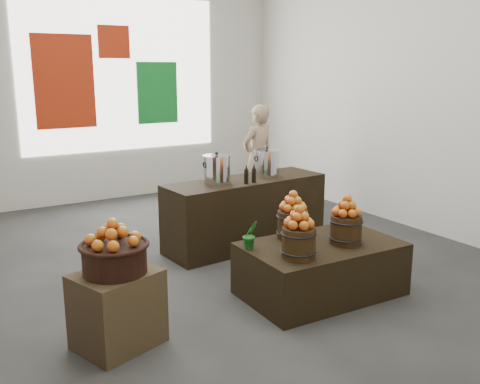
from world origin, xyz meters
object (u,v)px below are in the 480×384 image
counter (245,213)px  stock_pot_left (217,170)px  shopper (258,157)px  display_table (321,269)px  wicker_basket (115,259)px  stock_pot_center (267,164)px  crate (118,309)px

counter → stock_pot_left: bearing=180.0°
counter → shopper: 1.81m
display_table → counter: bearing=86.1°
wicker_basket → stock_pot_center: bearing=32.6°
wicker_basket → stock_pot_center: 2.90m
display_table → stock_pot_center: 1.83m
wicker_basket → display_table: 2.02m
display_table → wicker_basket: bearing=179.7°
wicker_basket → display_table: bearing=-1.8°
crate → stock_pot_left: stock_pot_left is taller
stock_pot_center → counter: bearing=-175.6°
wicker_basket → counter: bearing=35.9°
crate → wicker_basket: (0.00, 0.00, 0.41)m
counter → shopper: size_ratio=1.27×
crate → stock_pot_left: (1.71, 1.50, 0.67)m
stock_pot_left → stock_pot_center: bearing=4.4°
wicker_basket → shopper: 4.34m
stock_pot_left → crate: bearing=-138.7°
stock_pot_left → shopper: 2.08m
counter → stock_pot_left: (-0.41, -0.03, 0.56)m
stock_pot_center → shopper: size_ratio=0.20×
counter → crate: bearing=-148.5°
wicker_basket → stock_pot_left: (1.71, 1.50, 0.26)m
counter → stock_pot_center: (0.32, 0.02, 0.56)m
counter → stock_pot_left: size_ratio=6.47×
display_table → stock_pot_left: size_ratio=4.72×
display_table → shopper: bearing=68.9°
crate → wicker_basket: wicker_basket is taller
stock_pot_left → stock_pot_center: (0.72, 0.06, 0.00)m
shopper → counter: bearing=41.0°
wicker_basket → shopper: size_ratio=0.30×
wicker_basket → counter: (2.11, 1.53, -0.30)m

